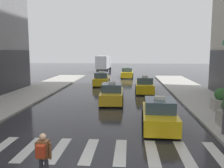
{
  "coord_description": "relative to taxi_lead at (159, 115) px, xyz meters",
  "views": [
    {
      "loc": [
        1.7,
        -6.99,
        4.28
      ],
      "look_at": [
        0.62,
        8.0,
        2.26
      ],
      "focal_mm": 39.1,
      "sensor_mm": 36.0,
      "label": 1
    }
  ],
  "objects": [
    {
      "name": "taxi_lead",
      "position": [
        0.0,
        0.0,
        0.0
      ],
      "size": [
        2.07,
        4.6,
        1.8
      ],
      "color": "yellow",
      "rests_on": "ground"
    },
    {
      "name": "planter_mid_block",
      "position": [
        4.7,
        3.68,
        0.15
      ],
      "size": [
        1.1,
        1.1,
        1.6
      ],
      "color": "#A8A399",
      "rests_on": "curb_right"
    },
    {
      "name": "box_truck",
      "position": [
        -7.05,
        36.26,
        1.13
      ],
      "size": [
        2.54,
        7.62,
        3.35
      ],
      "color": "#2D2D2D",
      "rests_on": "ground"
    },
    {
      "name": "taxi_third",
      "position": [
        -0.11,
        11.88,
        0.0
      ],
      "size": [
        2.02,
        4.58,
        1.8
      ],
      "color": "yellow",
      "rests_on": "ground"
    },
    {
      "name": "pedestrian_with_backpack",
      "position": [
        -4.48,
        -6.22,
        0.25
      ],
      "size": [
        0.55,
        0.43,
        1.65
      ],
      "color": "#333338",
      "rests_on": "ground"
    },
    {
      "name": "taxi_fifth",
      "position": [
        -2.08,
        26.31,
        0.0
      ],
      "size": [
        2.04,
        4.59,
        1.8
      ],
      "color": "yellow",
      "rests_on": "ground"
    },
    {
      "name": "taxi_fourth",
      "position": [
        -5.24,
        17.02,
        0.0
      ],
      "size": [
        2.02,
        4.58,
        1.8
      ],
      "color": "yellow",
      "rests_on": "ground"
    },
    {
      "name": "crosswalk_markings",
      "position": [
        -3.4,
        -3.58,
        -0.72
      ],
      "size": [
        11.3,
        2.8,
        0.01
      ],
      "color": "silver",
      "rests_on": "ground"
    },
    {
      "name": "taxi_second",
      "position": [
        -3.16,
        6.53,
        0.0
      ],
      "size": [
        2.02,
        4.58,
        1.8
      ],
      "color": "gold",
      "rests_on": "ground"
    }
  ]
}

